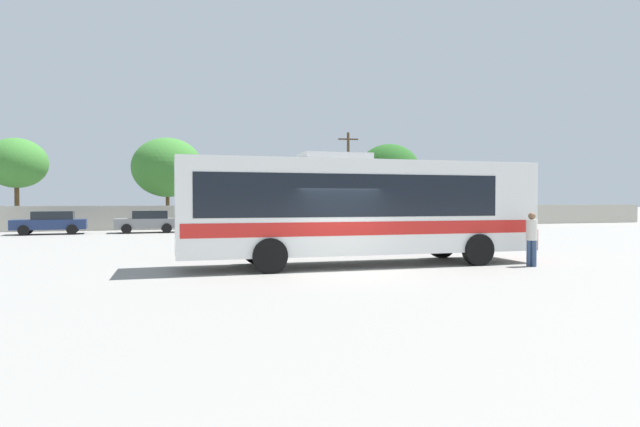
# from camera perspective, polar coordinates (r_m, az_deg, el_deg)

# --- Properties ---
(ground_plane) EXTENTS (300.00, 300.00, 0.00)m
(ground_plane) POSITION_cam_1_polar(r_m,az_deg,el_deg) (25.53, -5.08, -3.40)
(ground_plane) COLOR gray
(perimeter_wall) EXTENTS (80.00, 0.30, 1.77)m
(perimeter_wall) POSITION_cam_1_polar(r_m,az_deg,el_deg) (41.10, -9.71, -0.37)
(perimeter_wall) COLOR #B2AD9E
(perimeter_wall) RESTS_ON ground_plane
(coach_bus_white_red) EXTENTS (11.94, 2.94, 3.66)m
(coach_bus_white_red) POSITION_cam_1_polar(r_m,az_deg,el_deg) (17.51, 3.93, 0.81)
(coach_bus_white_red) COLOR white
(coach_bus_white_red) RESTS_ON ground_plane
(attendant_by_bus_door) EXTENTS (0.49, 0.49, 1.75)m
(attendant_by_bus_door) POSITION_cam_1_polar(r_m,az_deg,el_deg) (18.44, 21.82, -2.26)
(attendant_by_bus_door) COLOR #33476B
(attendant_by_bus_door) RESTS_ON ground_plane
(parked_car_leftmost_dark_blue) EXTENTS (4.43, 2.21, 1.46)m
(parked_car_leftmost_dark_blue) POSITION_cam_1_polar(r_m,az_deg,el_deg) (37.61, -27.00, -0.82)
(parked_car_leftmost_dark_blue) COLOR navy
(parked_car_leftmost_dark_blue) RESTS_ON ground_plane
(parked_car_second_grey) EXTENTS (4.09, 2.10, 1.47)m
(parked_car_second_grey) POSITION_cam_1_polar(r_m,az_deg,el_deg) (37.04, -18.08, -0.77)
(parked_car_second_grey) COLOR slate
(parked_car_second_grey) RESTS_ON ground_plane
(parked_car_third_grey) EXTENTS (4.32, 2.18, 1.43)m
(parked_car_third_grey) POSITION_cam_1_polar(r_m,az_deg,el_deg) (37.71, -9.57, -0.71)
(parked_car_third_grey) COLOR slate
(parked_car_third_grey) RESTS_ON ground_plane
(parked_car_rightmost_black) EXTENTS (4.32, 2.17, 1.45)m
(parked_car_rightmost_black) POSITION_cam_1_polar(r_m,az_deg,el_deg) (39.22, -1.17, -0.60)
(parked_car_rightmost_black) COLOR black
(parked_car_rightmost_black) RESTS_ON ground_plane
(utility_pole_near) EXTENTS (1.80, 0.41, 8.24)m
(utility_pole_near) POSITION_cam_1_polar(r_m,az_deg,el_deg) (47.64, 3.05, 4.00)
(utility_pole_near) COLOR #4C3823
(utility_pole_near) RESTS_ON ground_plane
(roadside_tree_left) EXTENTS (4.21, 4.21, 6.62)m
(roadside_tree_left) POSITION_cam_1_polar(r_m,az_deg,el_deg) (43.88, -29.86, 4.71)
(roadside_tree_left) COLOR brown
(roadside_tree_left) RESTS_ON ground_plane
(roadside_tree_midleft) EXTENTS (5.84, 5.84, 7.41)m
(roadside_tree_midleft) POSITION_cam_1_polar(r_m,az_deg,el_deg) (46.42, -16.10, 4.78)
(roadside_tree_midleft) COLOR brown
(roadside_tree_midleft) RESTS_ON ground_plane
(roadside_tree_midright) EXTENTS (3.47, 3.47, 5.81)m
(roadside_tree_midright) POSITION_cam_1_polar(r_m,az_deg,el_deg) (46.05, -3.51, 4.10)
(roadside_tree_midright) COLOR brown
(roadside_tree_midright) RESTS_ON ground_plane
(roadside_tree_right) EXTENTS (5.85, 5.85, 7.55)m
(roadside_tree_right) POSITION_cam_1_polar(r_m,az_deg,el_deg) (51.30, 7.44, 4.64)
(roadside_tree_right) COLOR brown
(roadside_tree_right) RESTS_ON ground_plane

